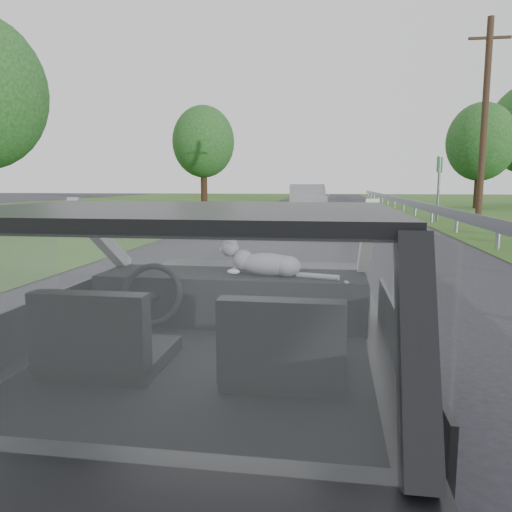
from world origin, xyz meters
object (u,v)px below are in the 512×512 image
(cat, at_px, (267,263))
(highway_sign, at_px, (438,189))
(other_car, at_px, (307,201))
(utility_pole, at_px, (484,122))
(subject_car, at_px, (208,351))

(cat, distance_m, highway_sign, 19.10)
(highway_sign, bearing_deg, cat, -82.83)
(cat, bearing_deg, other_car, 101.51)
(cat, distance_m, other_car, 19.84)
(highway_sign, relative_size, utility_pole, 0.33)
(subject_car, bearing_deg, highway_sign, 75.79)
(subject_car, xyz_separation_m, other_car, (-0.57, 20.40, 0.02))
(subject_car, distance_m, other_car, 20.40)
(cat, xyz_separation_m, utility_pole, (6.28, 18.72, 2.89))
(subject_car, distance_m, utility_pole, 20.61)
(other_car, bearing_deg, highway_sign, -18.29)
(cat, relative_size, other_car, 0.11)
(highway_sign, bearing_deg, subject_car, -83.04)
(utility_pole, bearing_deg, highway_sign, -173.77)
(subject_car, height_order, other_car, other_car)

